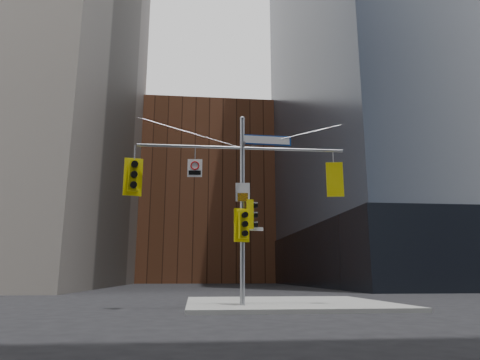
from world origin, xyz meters
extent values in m
plane|color=black|center=(0.00, 0.00, 0.00)|extent=(160.00, 160.00, 0.00)
cube|color=gray|center=(2.00, 4.00, 0.07)|extent=(8.00, 8.00, 0.15)
cube|color=black|center=(28.00, 32.00, 3.00)|extent=(36.40, 36.40, 6.00)
cube|color=brown|center=(0.00, 58.00, 14.00)|extent=(26.00, 20.00, 28.00)
cylinder|color=gray|center=(0.00, 2.00, 3.60)|extent=(0.18, 0.18, 7.20)
sphere|color=gray|center=(0.00, 2.00, 7.20)|extent=(0.20, 0.20, 0.20)
cylinder|color=gray|center=(-2.00, 2.00, 6.00)|extent=(4.00, 0.11, 0.11)
cylinder|color=gray|center=(2.00, 2.00, 6.00)|extent=(4.00, 0.11, 0.11)
cylinder|color=gray|center=(0.00, 1.65, 6.00)|extent=(0.10, 0.70, 0.10)
cylinder|color=gray|center=(-2.00, 2.00, 6.55)|extent=(4.00, 0.02, 1.12)
cylinder|color=gray|center=(2.00, 2.00, 6.55)|extent=(4.00, 0.02, 1.12)
cube|color=yellow|center=(-4.07, 2.00, 4.80)|extent=(0.43, 0.34, 1.17)
cube|color=yellow|center=(-4.11, 2.19, 4.80)|extent=(0.68, 0.20, 1.44)
cylinder|color=black|center=(-4.02, 1.78, 5.19)|extent=(0.28, 0.23, 0.24)
cylinder|color=black|center=(-4.04, 1.87, 5.19)|extent=(0.21, 0.07, 0.21)
cylinder|color=black|center=(-4.02, 1.78, 4.80)|extent=(0.28, 0.23, 0.24)
cylinder|color=black|center=(-4.04, 1.87, 4.80)|extent=(0.21, 0.07, 0.21)
cylinder|color=black|center=(-4.02, 1.78, 4.41)|extent=(0.28, 0.23, 0.24)
cylinder|color=#0CE559|center=(-4.04, 1.87, 4.41)|extent=(0.21, 0.07, 0.21)
cube|color=yellow|center=(3.60, 2.00, 4.80)|extent=(0.39, 0.31, 1.09)
cube|color=yellow|center=(3.57, 1.82, 4.80)|extent=(0.64, 0.16, 1.35)
cylinder|color=black|center=(3.64, 2.20, 5.16)|extent=(0.26, 0.21, 0.23)
cylinder|color=black|center=(3.62, 2.12, 5.16)|extent=(0.20, 0.06, 0.20)
cylinder|color=black|center=(3.64, 2.20, 4.80)|extent=(0.26, 0.21, 0.23)
cylinder|color=black|center=(3.62, 2.12, 4.80)|extent=(0.20, 0.06, 0.20)
cylinder|color=black|center=(3.64, 2.20, 4.44)|extent=(0.26, 0.21, 0.23)
cylinder|color=black|center=(3.62, 2.12, 4.44)|extent=(0.20, 0.06, 0.20)
cube|color=yellow|center=(0.28, 2.00, 3.42)|extent=(0.25, 0.36, 1.09)
cylinder|color=black|center=(0.49, 2.00, 3.78)|extent=(0.17, 0.23, 0.23)
cylinder|color=black|center=(0.40, 2.00, 3.78)|extent=(0.02, 0.20, 0.20)
cylinder|color=black|center=(0.49, 2.00, 3.42)|extent=(0.17, 0.23, 0.23)
cylinder|color=black|center=(0.40, 2.00, 3.42)|extent=(0.02, 0.20, 0.20)
cylinder|color=black|center=(0.49, 2.00, 3.05)|extent=(0.17, 0.23, 0.23)
cylinder|color=black|center=(0.40, 2.00, 3.05)|extent=(0.02, 0.20, 0.20)
cube|color=yellow|center=(0.00, 1.72, 3.00)|extent=(0.37, 0.30, 1.00)
cube|color=yellow|center=(-0.04, 1.89, 3.00)|extent=(0.58, 0.18, 1.24)
cylinder|color=black|center=(0.04, 1.53, 3.33)|extent=(0.24, 0.20, 0.21)
cylinder|color=black|center=(0.03, 1.61, 3.33)|extent=(0.18, 0.06, 0.18)
cylinder|color=black|center=(0.04, 1.53, 3.00)|extent=(0.24, 0.20, 0.21)
cylinder|color=black|center=(0.03, 1.61, 3.00)|extent=(0.18, 0.06, 0.18)
cylinder|color=black|center=(0.04, 1.53, 2.67)|extent=(0.24, 0.20, 0.21)
cylinder|color=black|center=(0.03, 1.61, 2.67)|extent=(0.18, 0.06, 0.18)
cube|color=navy|center=(0.93, 2.00, 6.35)|extent=(2.01, 0.13, 0.39)
cube|color=silver|center=(0.93, 1.98, 6.35)|extent=(1.88, 0.09, 0.30)
cube|color=silver|center=(-1.81, 1.98, 5.15)|extent=(0.55, 0.06, 0.69)
torus|color=#B20A0A|center=(-1.81, 1.96, 5.24)|extent=(0.34, 0.07, 0.34)
cube|color=black|center=(-1.81, 1.96, 4.97)|extent=(0.46, 0.04, 0.17)
cube|color=silver|center=(0.00, 1.88, 4.24)|extent=(0.54, 0.09, 0.70)
cube|color=#D88C00|center=(0.00, 1.86, 4.05)|extent=(0.39, 0.05, 0.31)
cube|color=silver|center=(0.45, 2.00, 2.88)|extent=(0.68, 0.12, 0.14)
cube|color=#145926|center=(0.00, 2.45, 2.82)|extent=(0.11, 0.82, 0.16)
camera|label=1|loc=(-1.73, -13.76, 1.21)|focal=32.00mm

